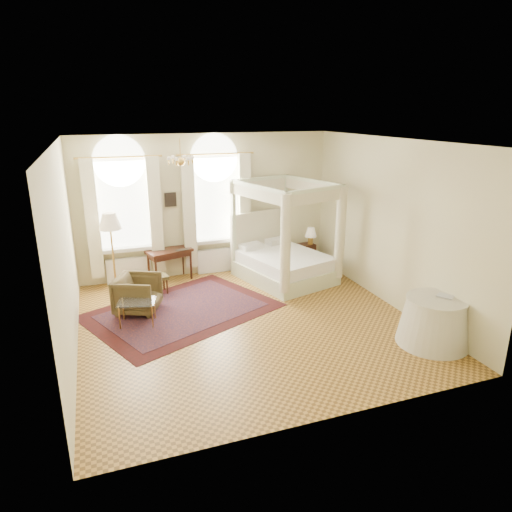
{
  "coord_description": "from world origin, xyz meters",
  "views": [
    {
      "loc": [
        -2.47,
        -7.35,
        3.8
      ],
      "look_at": [
        0.3,
        0.4,
        1.15
      ],
      "focal_mm": 32.0,
      "sensor_mm": 36.0,
      "label": 1
    }
  ],
  "objects_px": {
    "coffee_table": "(137,304)",
    "floor_lamp": "(110,226)",
    "writing_desk": "(169,254)",
    "stool": "(159,278)",
    "canopy_bed": "(285,258)",
    "nightstand": "(306,254)",
    "armchair": "(138,294)",
    "side_table": "(434,321)"
  },
  "relations": [
    {
      "from": "nightstand",
      "to": "floor_lamp",
      "type": "height_order",
      "value": "floor_lamp"
    },
    {
      "from": "coffee_table",
      "to": "floor_lamp",
      "type": "relative_size",
      "value": 0.43
    },
    {
      "from": "writing_desk",
      "to": "armchair",
      "type": "height_order",
      "value": "writing_desk"
    },
    {
      "from": "nightstand",
      "to": "stool",
      "type": "bearing_deg",
      "value": -169.73
    },
    {
      "from": "floor_lamp",
      "to": "armchair",
      "type": "bearing_deg",
      "value": -70.58
    },
    {
      "from": "writing_desk",
      "to": "stool",
      "type": "bearing_deg",
      "value": -117.02
    },
    {
      "from": "armchair",
      "to": "canopy_bed",
      "type": "bearing_deg",
      "value": -54.8
    },
    {
      "from": "writing_desk",
      "to": "canopy_bed",
      "type": "bearing_deg",
      "value": -18.34
    },
    {
      "from": "nightstand",
      "to": "stool",
      "type": "relative_size",
      "value": 1.33
    },
    {
      "from": "nightstand",
      "to": "floor_lamp",
      "type": "bearing_deg",
      "value": -174.11
    },
    {
      "from": "stool",
      "to": "nightstand",
      "type": "bearing_deg",
      "value": 10.27
    },
    {
      "from": "armchair",
      "to": "side_table",
      "type": "relative_size",
      "value": 0.67
    },
    {
      "from": "nightstand",
      "to": "side_table",
      "type": "relative_size",
      "value": 0.45
    },
    {
      "from": "canopy_bed",
      "to": "floor_lamp",
      "type": "relative_size",
      "value": 1.38
    },
    {
      "from": "nightstand",
      "to": "stool",
      "type": "distance_m",
      "value": 3.89
    },
    {
      "from": "writing_desk",
      "to": "coffee_table",
      "type": "xyz_separation_m",
      "value": [
        -0.95,
        -2.08,
        -0.22
      ]
    },
    {
      "from": "canopy_bed",
      "to": "side_table",
      "type": "distance_m",
      "value": 3.85
    },
    {
      "from": "canopy_bed",
      "to": "side_table",
      "type": "height_order",
      "value": "canopy_bed"
    },
    {
      "from": "writing_desk",
      "to": "stool",
      "type": "relative_size",
      "value": 2.7
    },
    {
      "from": "side_table",
      "to": "coffee_table",
      "type": "bearing_deg",
      "value": 152.47
    },
    {
      "from": "canopy_bed",
      "to": "armchair",
      "type": "xyz_separation_m",
      "value": [
        -3.4,
        -0.68,
        -0.15
      ]
    },
    {
      "from": "writing_desk",
      "to": "coffee_table",
      "type": "height_order",
      "value": "writing_desk"
    },
    {
      "from": "floor_lamp",
      "to": "side_table",
      "type": "bearing_deg",
      "value": -39.13
    },
    {
      "from": "stool",
      "to": "armchair",
      "type": "bearing_deg",
      "value": -122.72
    },
    {
      "from": "writing_desk",
      "to": "coffee_table",
      "type": "distance_m",
      "value": 2.3
    },
    {
      "from": "writing_desk",
      "to": "side_table",
      "type": "distance_m",
      "value": 5.83
    },
    {
      "from": "canopy_bed",
      "to": "writing_desk",
      "type": "xyz_separation_m",
      "value": [
        -2.53,
        0.84,
        0.12
      ]
    },
    {
      "from": "nightstand",
      "to": "side_table",
      "type": "xyz_separation_m",
      "value": [
        0.22,
        -4.5,
        0.13
      ]
    },
    {
      "from": "nightstand",
      "to": "coffee_table",
      "type": "bearing_deg",
      "value": -154.86
    },
    {
      "from": "stool",
      "to": "canopy_bed",
      "type": "bearing_deg",
      "value": -2.84
    },
    {
      "from": "stool",
      "to": "armchair",
      "type": "xyz_separation_m",
      "value": [
        -0.53,
        -0.82,
        0.03
      ]
    },
    {
      "from": "nightstand",
      "to": "armchair",
      "type": "relative_size",
      "value": 0.67
    },
    {
      "from": "armchair",
      "to": "floor_lamp",
      "type": "height_order",
      "value": "floor_lamp"
    },
    {
      "from": "side_table",
      "to": "stool",
      "type": "bearing_deg",
      "value": 136.75
    },
    {
      "from": "writing_desk",
      "to": "armchair",
      "type": "xyz_separation_m",
      "value": [
        -0.88,
        -1.51,
        -0.27
      ]
    },
    {
      "from": "stool",
      "to": "floor_lamp",
      "type": "bearing_deg",
      "value": 166.83
    },
    {
      "from": "nightstand",
      "to": "coffee_table",
      "type": "height_order",
      "value": "nightstand"
    },
    {
      "from": "canopy_bed",
      "to": "coffee_table",
      "type": "bearing_deg",
      "value": -160.35
    },
    {
      "from": "canopy_bed",
      "to": "nightstand",
      "type": "height_order",
      "value": "canopy_bed"
    },
    {
      "from": "floor_lamp",
      "to": "canopy_bed",
      "type": "bearing_deg",
      "value": -5.31
    },
    {
      "from": "canopy_bed",
      "to": "nightstand",
      "type": "bearing_deg",
      "value": 41.33
    },
    {
      "from": "stool",
      "to": "side_table",
      "type": "bearing_deg",
      "value": -43.25
    }
  ]
}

